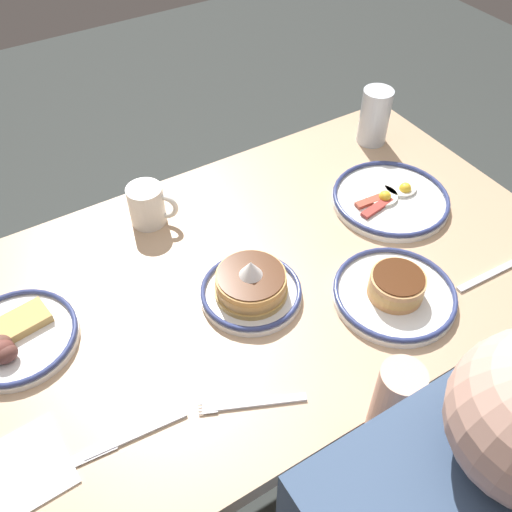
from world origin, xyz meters
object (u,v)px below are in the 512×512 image
at_px(drinking_glass, 374,119).
at_px(plate_far_side, 395,292).
at_px(plate_center_pancakes, 15,338).
at_px(plate_far_companion, 253,286).
at_px(coffee_mug, 148,205).
at_px(fork_far, 495,272).
at_px(plate_near_main, 390,198).
at_px(paper_napkin, 19,471).
at_px(butter_knife, 126,439).
at_px(fork_near, 252,403).

bearing_deg(drinking_glass, plate_far_side, 55.33).
relative_size(plate_center_pancakes, plate_far_side, 0.91).
xyz_separation_m(plate_far_companion, coffee_mug, (0.09, -0.31, 0.02)).
bearing_deg(fork_far, plate_center_pancakes, -20.73).
bearing_deg(plate_near_main, paper_napkin, 11.86).
height_order(plate_center_pancakes, paper_napkin, plate_center_pancakes).
xyz_separation_m(plate_far_companion, butter_knife, (0.34, 0.15, -0.02)).
height_order(plate_near_main, butter_knife, plate_near_main).
height_order(coffee_mug, butter_knife, coffee_mug).
bearing_deg(fork_near, plate_center_pancakes, -47.32).
bearing_deg(coffee_mug, plate_far_companion, 105.34).
bearing_deg(butter_knife, fork_far, 175.98).
relative_size(plate_center_pancakes, butter_knife, 1.06).
height_order(fork_near, butter_knife, same).
relative_size(plate_far_side, butter_knife, 1.16).
relative_size(plate_center_pancakes, fork_far, 1.13).
xyz_separation_m(coffee_mug, fork_near, (0.04, 0.52, -0.05)).
bearing_deg(plate_center_pancakes, fork_far, 159.27).
bearing_deg(plate_far_companion, drinking_glass, -151.48).
relative_size(coffee_mug, butter_knife, 0.47).
height_order(plate_far_side, drinking_glass, drinking_glass).
xyz_separation_m(plate_center_pancakes, plate_far_side, (-0.67, 0.28, 0.00)).
bearing_deg(fork_near, plate_far_companion, -121.46).
relative_size(plate_far_companion, fork_far, 1.03).
bearing_deg(plate_near_main, plate_center_pancakes, -3.51).
height_order(paper_napkin, fork_far, fork_far).
distance_m(coffee_mug, paper_napkin, 0.60).
bearing_deg(plate_far_side, coffee_mug, -55.23).
relative_size(plate_far_companion, paper_napkin, 1.36).
relative_size(drinking_glass, fork_near, 0.83).
relative_size(plate_near_main, fork_far, 1.38).
bearing_deg(coffee_mug, plate_far_side, 124.77).
height_order(plate_far_side, coffee_mug, coffee_mug).
bearing_deg(plate_far_companion, fork_far, 155.42).
xyz_separation_m(plate_near_main, plate_center_pancakes, (0.86, -0.05, 0.00)).
distance_m(plate_far_side, coffee_mug, 0.56).
distance_m(paper_napkin, fork_far, 0.96).
bearing_deg(plate_center_pancakes, plate_near_main, 176.49).
xyz_separation_m(plate_center_pancakes, paper_napkin, (0.06, 0.25, -0.01)).
xyz_separation_m(plate_far_companion, plate_far_side, (-0.24, 0.15, -0.01)).
distance_m(drinking_glass, fork_near, 0.84).
bearing_deg(fork_far, plate_far_side, -14.60).
xyz_separation_m(plate_near_main, drinking_glass, (-0.12, -0.22, 0.05)).
height_order(coffee_mug, fork_far, coffee_mug).
bearing_deg(paper_napkin, fork_near, 166.56).
relative_size(plate_near_main, fork_near, 1.55).
relative_size(plate_center_pancakes, coffee_mug, 2.25).
distance_m(drinking_glass, butter_knife, 0.99).
height_order(plate_center_pancakes, coffee_mug, coffee_mug).
bearing_deg(coffee_mug, butter_knife, 61.66).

